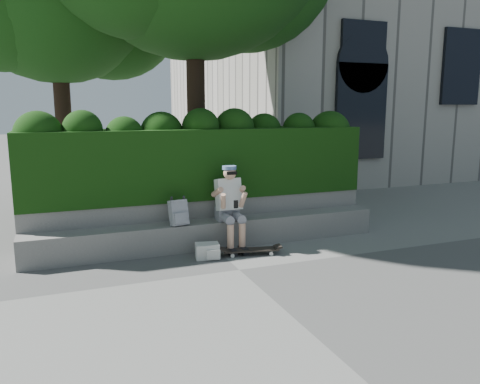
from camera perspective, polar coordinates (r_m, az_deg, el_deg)
name	(u,v)px	position (r m, az deg, el deg)	size (l,w,h in m)	color
ground	(239,270)	(6.85, -0.09, -9.47)	(80.00, 80.00, 0.00)	slate
bench_ledge	(212,233)	(7.90, -3.37, -5.07)	(6.00, 0.45, 0.45)	gray
planter_wall	(204,219)	(8.31, -4.40, -3.25)	(6.00, 0.50, 0.75)	gray
hedge	(200,162)	(8.35, -4.94, 3.61)	(6.00, 1.00, 1.20)	black
person	(230,204)	(7.69, -1.27, -1.44)	(0.40, 0.76, 1.38)	gray
skateboard	(251,250)	(7.49, 1.33, -7.10)	(0.91, 0.39, 0.09)	black
backpack_plaid	(179,213)	(7.55, -7.50, -2.50)	(0.28, 0.15, 0.41)	silver
backpack_ground	(207,251)	(7.34, -4.01, -7.17)	(0.36, 0.25, 0.23)	beige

